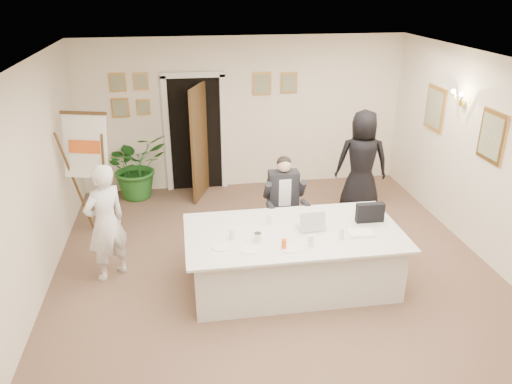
{
  "coord_description": "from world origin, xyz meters",
  "views": [
    {
      "loc": [
        -1.17,
        -5.5,
        3.71
      ],
      "look_at": [
        -0.22,
        0.6,
        1.06
      ],
      "focal_mm": 35.0,
      "sensor_mm": 36.0,
      "label": 1
    }
  ],
  "objects": [
    {
      "name": "seated_man",
      "position": [
        0.27,
        1.07,
        0.69
      ],
      "size": [
        0.72,
        0.75,
        1.38
      ],
      "primitive_type": null,
      "rotation": [
        0.0,
        0.0,
        -0.24
      ],
      "color": "black",
      "rests_on": "floor"
    },
    {
      "name": "pictures_right_wall",
      "position": [
        2.97,
        1.2,
        1.75
      ],
      "size": [
        0.06,
        2.2,
        0.8
      ],
      "primitive_type": null,
      "color": "#C08E41",
      "rests_on": "wall_right"
    },
    {
      "name": "paper_stack",
      "position": [
        0.97,
        -0.26,
        0.79
      ],
      "size": [
        0.31,
        0.22,
        0.03
      ],
      "primitive_type": "cube",
      "rotation": [
        0.0,
        0.0,
        -0.03
      ],
      "color": "white",
      "rests_on": "conference_table"
    },
    {
      "name": "flip_chart",
      "position": [
        -2.54,
        1.9,
        0.88
      ],
      "size": [
        0.69,
        0.5,
        1.91
      ],
      "color": "#3D2913",
      "rests_on": "floor"
    },
    {
      "name": "laptop",
      "position": [
        0.39,
        0.01,
        0.91
      ],
      "size": [
        0.35,
        0.37,
        0.28
      ],
      "primitive_type": null,
      "rotation": [
        0.0,
        0.0,
        0.07
      ],
      "color": "#B7BABC",
      "rests_on": "conference_table"
    },
    {
      "name": "laptop_bag",
      "position": [
        1.2,
        0.06,
        0.9
      ],
      "size": [
        0.37,
        0.1,
        0.26
      ],
      "primitive_type": "cube",
      "rotation": [
        0.0,
        0.0,
        -0.01
      ],
      "color": "black",
      "rests_on": "conference_table"
    },
    {
      "name": "wall_right",
      "position": [
        3.0,
        0.0,
        1.4
      ],
      "size": [
        0.1,
        7.0,
        2.8
      ],
      "primitive_type": "cube",
      "color": "white",
      "rests_on": "floor"
    },
    {
      "name": "standing_man",
      "position": [
        -2.2,
        0.5,
        0.8
      ],
      "size": [
        0.7,
        0.67,
        1.6
      ],
      "primitive_type": "imported",
      "rotation": [
        0.0,
        0.0,
        3.84
      ],
      "color": "silver",
      "rests_on": "floor"
    },
    {
      "name": "doorway",
      "position": [
        -0.88,
        3.32,
        1.04
      ],
      "size": [
        1.14,
        0.86,
        2.2
      ],
      "color": "black",
      "rests_on": "floor"
    },
    {
      "name": "plate_near",
      "position": [
        0.01,
        -0.5,
        0.78
      ],
      "size": [
        0.2,
        0.2,
        0.01
      ],
      "primitive_type": "cylinder",
      "rotation": [
        0.0,
        0.0,
        -0.01
      ],
      "color": "white",
      "rests_on": "conference_table"
    },
    {
      "name": "glass_d",
      "position": [
        -0.11,
        0.21,
        0.84
      ],
      "size": [
        0.08,
        0.08,
        0.14
      ],
      "primitive_type": "cylinder",
      "rotation": [
        0.0,
        0.0,
        -0.29
      ],
      "color": "silver",
      "rests_on": "conference_table"
    },
    {
      "name": "glass_b",
      "position": [
        0.28,
        -0.45,
        0.84
      ],
      "size": [
        0.08,
        0.08,
        0.14
      ],
      "primitive_type": "cylinder",
      "rotation": [
        0.0,
        0.0,
        -0.27
      ],
      "color": "silver",
      "rests_on": "conference_table"
    },
    {
      "name": "standing_woman",
      "position": [
        1.8,
        2.0,
        0.88
      ],
      "size": [
        0.97,
        0.75,
        1.76
      ],
      "primitive_type": "imported",
      "rotation": [
        0.0,
        0.0,
        2.9
      ],
      "color": "black",
      "rests_on": "floor"
    },
    {
      "name": "wall_left",
      "position": [
        -3.0,
        0.0,
        1.4
      ],
      "size": [
        0.1,
        7.0,
        2.8
      ],
      "primitive_type": "cube",
      "color": "white",
      "rests_on": "floor"
    },
    {
      "name": "glass_c",
      "position": [
        0.69,
        -0.33,
        0.84
      ],
      "size": [
        0.07,
        0.07,
        0.14
      ],
      "primitive_type": "cylinder",
      "rotation": [
        0.0,
        0.0,
        0.1
      ],
      "color": "silver",
      "rests_on": "conference_table"
    },
    {
      "name": "wall_back",
      "position": [
        0.0,
        3.5,
        1.4
      ],
      "size": [
        6.0,
        0.1,
        2.8
      ],
      "primitive_type": "cube",
      "color": "white",
      "rests_on": "floor"
    },
    {
      "name": "plate_mid",
      "position": [
        -0.46,
        -0.45,
        0.78
      ],
      "size": [
        0.22,
        0.22,
        0.01
      ],
      "primitive_type": "cylinder",
      "rotation": [
        0.0,
        0.0,
        -0.02
      ],
      "color": "white",
      "rests_on": "conference_table"
    },
    {
      "name": "pictures_back_wall",
      "position": [
        -0.8,
        3.47,
        1.85
      ],
      "size": [
        3.4,
        0.06,
        0.8
      ],
      "primitive_type": null,
      "color": "#C08E41",
      "rests_on": "wall_back"
    },
    {
      "name": "oj_glass",
      "position": [
        -0.05,
        -0.48,
        0.84
      ],
      "size": [
        0.07,
        0.07,
        0.13
      ],
      "primitive_type": "cylinder",
      "rotation": [
        0.0,
        0.0,
        0.08
      ],
      "color": "#DE5112",
      "rests_on": "conference_table"
    },
    {
      "name": "conference_table",
      "position": [
        0.16,
        -0.05,
        0.39
      ],
      "size": [
        2.73,
        1.46,
        0.78
      ],
      "color": "silver",
      "rests_on": "floor"
    },
    {
      "name": "steel_jug",
      "position": [
        -0.33,
        -0.24,
        0.83
      ],
      "size": [
        0.1,
        0.1,
        0.11
      ],
      "primitive_type": "cylinder",
      "rotation": [
        0.0,
        0.0,
        -0.09
      ],
      "color": "silver",
      "rests_on": "conference_table"
    },
    {
      "name": "plate_left",
      "position": [
        -0.78,
        -0.31,
        0.78
      ],
      "size": [
        0.25,
        0.25,
        0.01
      ],
      "primitive_type": "cylinder",
      "rotation": [
        0.0,
        0.0,
        0.05
      ],
      "color": "white",
      "rests_on": "conference_table"
    },
    {
      "name": "floor",
      "position": [
        0.0,
        0.0,
        0.0
      ],
      "size": [
        7.0,
        7.0,
        0.0
      ],
      "primitive_type": "plane",
      "color": "brown",
      "rests_on": "ground"
    },
    {
      "name": "glass_a",
      "position": [
        -0.63,
        -0.14,
        0.84
      ],
      "size": [
        0.07,
        0.07,
        0.14
      ],
      "primitive_type": "cylinder",
      "rotation": [
        0.0,
        0.0,
        -0.03
      ],
      "color": "silver",
      "rests_on": "conference_table"
    },
    {
      "name": "potted_palm",
      "position": [
        -2.0,
        3.2,
        0.6
      ],
      "size": [
        1.39,
        1.33,
        1.19
      ],
      "primitive_type": "imported",
      "rotation": [
        0.0,
        0.0,
        0.5
      ],
      "color": "#226321",
      "rests_on": "floor"
    },
    {
      "name": "ceiling",
      "position": [
        0.0,
        0.0,
        2.8
      ],
      "size": [
        6.0,
        7.0,
        0.02
      ],
      "primitive_type": "cube",
      "color": "white",
      "rests_on": "wall_back"
    },
    {
      "name": "wall_sconce",
      "position": [
        2.9,
        1.2,
        2.1
      ],
      "size": [
        0.2,
        0.3,
        0.24
      ],
      "primitive_type": null,
      "color": "gold",
      "rests_on": "wall_right"
    }
  ]
}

